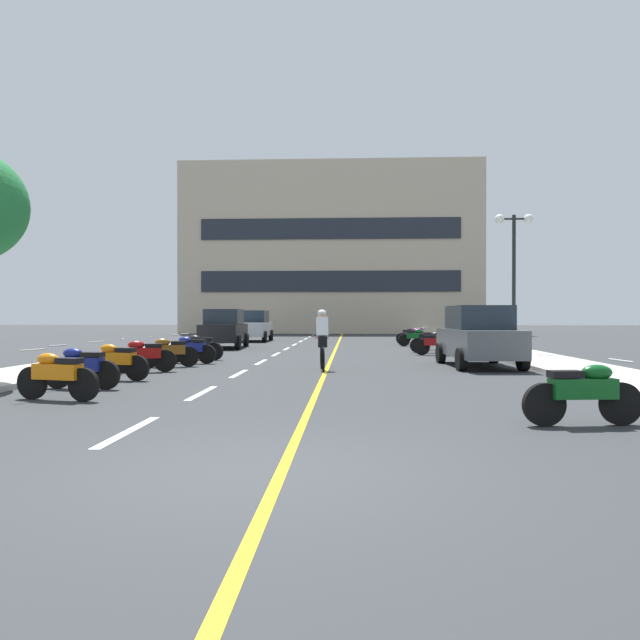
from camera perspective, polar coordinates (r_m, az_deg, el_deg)
name	(u,v)px	position (r m, az deg, el deg)	size (l,w,h in m)	color
ground_plane	(329,350)	(26.99, 0.88, -2.82)	(140.00, 140.00, 0.00)	#2D3033
curb_left	(186,345)	(31.05, -12.33, -2.29)	(2.40, 72.00, 0.12)	#B7B2A8
curb_right	(480,346)	(30.62, 14.68, -2.34)	(2.40, 72.00, 0.12)	#B7B2A8
lane_dash_0	(129,431)	(8.59, -17.36, -9.83)	(0.14, 2.20, 0.01)	silver
lane_dash_1	(202,393)	(12.38, -10.91, -6.66)	(0.14, 2.20, 0.01)	silver
lane_dash_2	(239,374)	(16.27, -7.55, -4.96)	(0.14, 2.20, 0.01)	silver
lane_dash_3	(261,362)	(20.20, -5.50, -3.91)	(0.14, 2.20, 0.01)	silver
lane_dash_4	(276,354)	(24.16, -4.12, -3.19)	(0.14, 2.20, 0.01)	silver
lane_dash_5	(287,349)	(28.13, -3.13, -2.68)	(0.14, 2.20, 0.01)	silver
lane_dash_6	(294,345)	(32.10, -2.39, -2.30)	(0.14, 2.20, 0.01)	silver
lane_dash_7	(301,341)	(36.08, -1.81, -1.99)	(0.14, 2.20, 0.01)	silver
lane_dash_8	(306,339)	(40.07, -1.34, -1.75)	(0.14, 2.20, 0.01)	silver
lane_dash_9	(310,337)	(44.06, -0.96, -1.56)	(0.14, 2.20, 0.01)	silver
lane_dash_10	(313,335)	(48.05, -0.65, -1.39)	(0.14, 2.20, 0.01)	silver
lane_dash_11	(316,333)	(52.04, -0.38, -1.25)	(0.14, 2.20, 0.01)	silver
centre_line_yellow	(337,347)	(29.98, 1.56, -2.49)	(0.12, 66.00, 0.01)	gold
office_building	(332,252)	(56.00, 1.08, 6.32)	(25.69, 9.61, 14.56)	#BCAD93
street_lamp_mid	(514,252)	(24.95, 17.58, 6.07)	(1.46, 0.36, 5.32)	black
parked_car_near	(479,336)	(18.85, 14.53, -1.45)	(2.10, 4.29, 1.82)	black
parked_car_mid	(224,329)	(29.01, -8.91, -0.79)	(2.06, 4.27, 1.82)	black
parked_car_far	(253,326)	(36.37, -6.20, -0.54)	(1.92, 4.20, 1.82)	black
motorcycle_0	(584,392)	(9.29, 23.30, -6.15)	(1.70, 0.60, 0.92)	black
motorcycle_1	(57,374)	(12.03, -23.25, -4.65)	(1.68, 0.67, 0.92)	black
motorcycle_2	(81,366)	(13.67, -21.31, -4.04)	(1.70, 0.60, 0.92)	black
motorcycle_3	(116,360)	(15.24, -18.44, -3.57)	(1.68, 0.65, 0.92)	black
motorcycle_4	(144,355)	(17.13, -16.08, -3.13)	(1.67, 0.69, 0.92)	black
motorcycle_5	(169,351)	(18.65, -13.84, -2.83)	(1.65, 0.76, 0.92)	black
motorcycle_6	(190,349)	(19.96, -11.95, -2.62)	(1.69, 0.61, 0.92)	black
motorcycle_7	(199,346)	(21.43, -11.15, -2.41)	(1.69, 0.61, 0.92)	black
motorcycle_8	(437,343)	(23.81, 10.79, -2.12)	(1.66, 0.74, 0.92)	black
motorcycle_9	(431,341)	(25.36, 10.30, -1.97)	(1.69, 0.61, 0.92)	black
motorcycle_10	(435,339)	(27.67, 10.65, -1.77)	(1.70, 0.60, 0.92)	black
motorcycle_11	(415,337)	(30.83, 8.81, -1.54)	(1.69, 0.61, 0.92)	black
motorcycle_12	(412,336)	(32.55, 8.57, -1.44)	(1.65, 0.78, 0.92)	black
motorcycle_13	(416,334)	(34.37, 8.91, -1.34)	(1.66, 0.75, 0.92)	black
cyclist_rider	(322,338)	(17.06, 0.21, -1.73)	(0.43, 1.77, 1.71)	black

